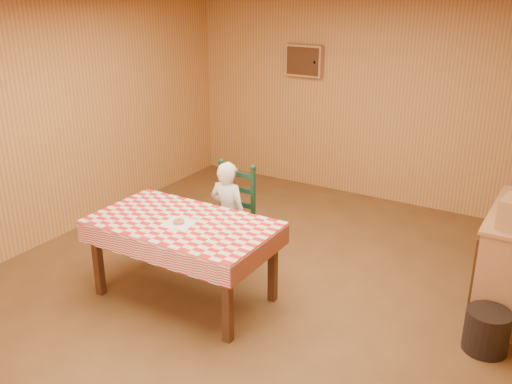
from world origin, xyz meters
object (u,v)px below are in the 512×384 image
(seated_child, at_px, (228,215))
(dining_table, at_px, (183,230))
(storage_bin, at_px, (487,331))
(ladder_chair, at_px, (231,219))

(seated_child, bearing_deg, dining_table, 90.00)
(seated_child, distance_m, storage_bin, 2.58)
(dining_table, xyz_separation_m, storage_bin, (2.55, 0.59, -0.51))
(dining_table, height_order, ladder_chair, ladder_chair)
(seated_child, bearing_deg, ladder_chair, -90.00)
(ladder_chair, distance_m, storage_bin, 2.58)
(seated_child, xyz_separation_m, storage_bin, (2.55, -0.14, -0.39))
(dining_table, relative_size, seated_child, 1.47)
(storage_bin, bearing_deg, ladder_chair, 175.67)
(ladder_chair, xyz_separation_m, storage_bin, (2.55, -0.19, -0.33))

